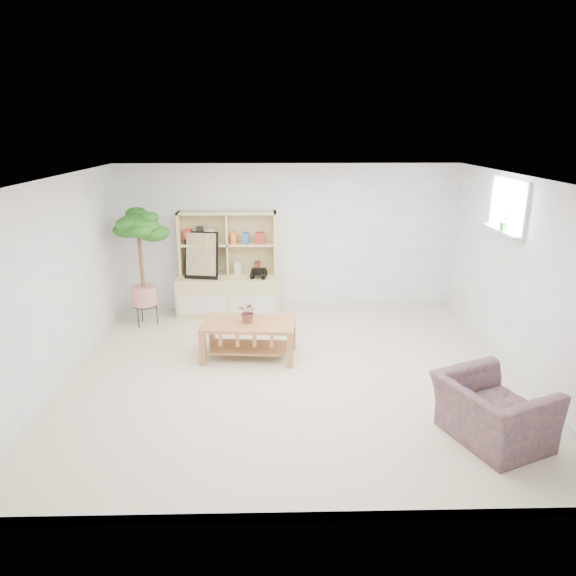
{
  "coord_description": "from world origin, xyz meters",
  "views": [
    {
      "loc": [
        -0.19,
        -5.76,
        2.94
      ],
      "look_at": [
        -0.04,
        0.69,
        0.92
      ],
      "focal_mm": 32.0,
      "sensor_mm": 36.0,
      "label": 1
    }
  ],
  "objects_px": {
    "storage_unit": "(228,264)",
    "floor_tree": "(142,269)",
    "armchair": "(493,407)",
    "coffee_table": "(249,339)"
  },
  "relations": [
    {
      "from": "storage_unit",
      "to": "floor_tree",
      "type": "height_order",
      "value": "floor_tree"
    },
    {
      "from": "armchair",
      "to": "storage_unit",
      "type": "bearing_deg",
      "value": 15.34
    },
    {
      "from": "floor_tree",
      "to": "coffee_table",
      "type": "bearing_deg",
      "value": -36.0
    },
    {
      "from": "coffee_table",
      "to": "floor_tree",
      "type": "bearing_deg",
      "value": 148.98
    },
    {
      "from": "storage_unit",
      "to": "armchair",
      "type": "relative_size",
      "value": 1.73
    },
    {
      "from": "armchair",
      "to": "floor_tree",
      "type": "bearing_deg",
      "value": 29.66
    },
    {
      "from": "coffee_table",
      "to": "armchair",
      "type": "xyz_separation_m",
      "value": [
        2.45,
        -1.98,
        0.11
      ]
    },
    {
      "from": "floor_tree",
      "to": "storage_unit",
      "type": "bearing_deg",
      "value": 21.15
    },
    {
      "from": "storage_unit",
      "to": "coffee_table",
      "type": "relative_size",
      "value": 1.38
    },
    {
      "from": "storage_unit",
      "to": "coffee_table",
      "type": "bearing_deg",
      "value": -76.35
    }
  ]
}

